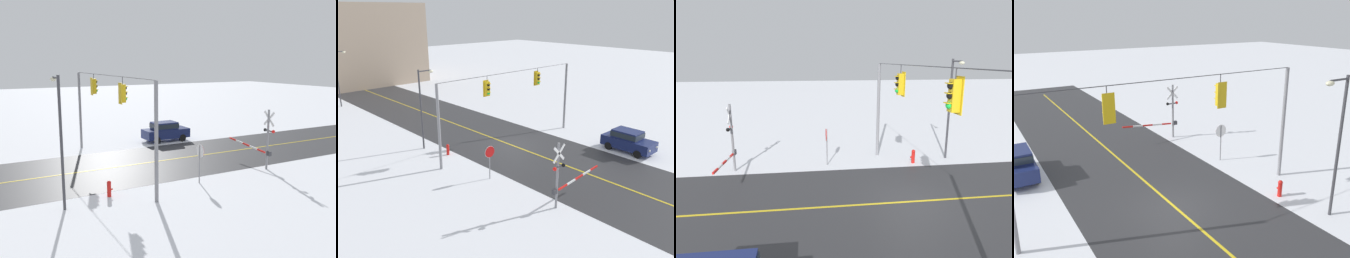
{
  "view_description": "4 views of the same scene",
  "coord_description": "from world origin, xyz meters",
  "views": [
    {
      "loc": [
        -23.46,
        8.2,
        7.14
      ],
      "look_at": [
        -2.31,
        -3.18,
        2.77
      ],
      "focal_mm": 40.36,
      "sensor_mm": 36.0,
      "label": 1
    },
    {
      "loc": [
        -19.87,
        -20.63,
        10.9
      ],
      "look_at": [
        -3.53,
        -3.1,
        2.98
      ],
      "focal_mm": 38.74,
      "sensor_mm": 36.0,
      "label": 2
    },
    {
      "loc": [
        12.18,
        -4.86,
        6.48
      ],
      "look_at": [
        -3.5,
        -2.78,
        2.75
      ],
      "focal_mm": 31.83,
      "sensor_mm": 36.0,
      "label": 3
    },
    {
      "loc": [
        7.85,
        13.71,
        8.9
      ],
      "look_at": [
        -2.09,
        -2.7,
        2.86
      ],
      "focal_mm": 39.2,
      "sensor_mm": 36.0,
      "label": 4
    }
  ],
  "objects": [
    {
      "name": "ground_plane",
      "position": [
        0.0,
        0.0,
        0.0
      ],
      "size": [
        160.0,
        160.0,
        0.0
      ],
      "primitive_type": "plane",
      "color": "white"
    },
    {
      "name": "signal_span",
      "position": [
        0.09,
        -0.01,
        4.03
      ],
      "size": [
        14.2,
        0.47,
        6.22
      ],
      "color": "gray",
      "rests_on": "ground"
    },
    {
      "name": "parked_car_navy",
      "position": [
        5.94,
        -7.33,
        0.95
      ],
      "size": [
        1.83,
        4.21,
        1.74
      ],
      "color": "navy",
      "rests_on": "ground"
    },
    {
      "name": "road_asphalt",
      "position": [
        0.0,
        6.0,
        0.0
      ],
      "size": [
        9.0,
        80.0,
        0.01
      ],
      "primitive_type": "cube",
      "color": "#303033",
      "rests_on": "ground"
    },
    {
      "name": "railroad_crossing",
      "position": [
        -4.8,
        -9.11,
        1.98
      ],
      "size": [
        4.51,
        0.31,
        4.0
      ],
      "color": "gray",
      "rests_on": "ground"
    },
    {
      "name": "lane_centre_line",
      "position": [
        0.0,
        6.0,
        0.01
      ],
      "size": [
        0.14,
        72.0,
        0.01
      ],
      "primitive_type": "cube",
      "color": "gold",
      "rests_on": "ground"
    },
    {
      "name": "stop_sign",
      "position": [
        -5.47,
        -3.61,
        1.71
      ],
      "size": [
        0.8,
        0.09,
        2.35
      ],
      "color": "gray",
      "rests_on": "ground"
    },
    {
      "name": "fire_hydrant",
      "position": [
        -5.13,
        1.89,
        0.47
      ],
      "size": [
        0.24,
        0.31,
        0.88
      ],
      "color": "red",
      "rests_on": "ground"
    },
    {
      "name": "streetlamp_near",
      "position": [
        -5.59,
        4.4,
        3.92
      ],
      "size": [
        1.39,
        0.28,
        6.5
      ],
      "color": "#38383D",
      "rests_on": "ground"
    }
  ]
}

